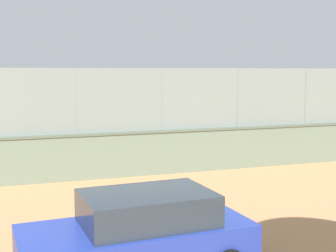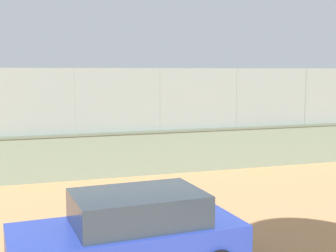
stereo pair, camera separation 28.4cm
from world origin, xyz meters
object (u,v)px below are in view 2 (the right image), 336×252
at_px(parked_car_blue, 130,233).
at_px(player_near_wall_returning, 250,132).
at_px(sports_ball, 244,139).
at_px(spare_ball_by_wall, 217,163).
at_px(player_foreground_swinging, 176,131).
at_px(player_baseline_waiting, 47,129).

bearing_deg(parked_car_blue, player_near_wall_returning, -127.56).
height_order(sports_ball, spare_ball_by_wall, sports_ball).
relative_size(sports_ball, parked_car_blue, 0.03).
relative_size(player_near_wall_returning, sports_ball, 15.90).
xyz_separation_m(player_foreground_swinging, parked_car_blue, (5.10, 12.10, -0.14)).
xyz_separation_m(sports_ball, parked_car_blue, (7.27, 9.62, -0.04)).
distance_m(spare_ball_by_wall, parked_car_blue, 10.36).
xyz_separation_m(player_near_wall_returning, sports_ball, (0.64, 0.66, -0.18)).
relative_size(player_near_wall_returning, parked_car_blue, 0.41).
height_order(player_baseline_waiting, parked_car_blue, player_baseline_waiting).
distance_m(sports_ball, parked_car_blue, 12.06).
height_order(player_foreground_swinging, player_baseline_waiting, player_baseline_waiting).
bearing_deg(parked_car_blue, spare_ball_by_wall, -122.90).
height_order(player_foreground_swinging, spare_ball_by_wall, player_foreground_swinging).
bearing_deg(spare_ball_by_wall, sports_ball, -150.25).
bearing_deg(player_baseline_waiting, player_foreground_swinging, 154.05).
bearing_deg(player_near_wall_returning, parked_car_blue, 52.44).
height_order(spare_ball_by_wall, parked_car_blue, parked_car_blue).
bearing_deg(parked_car_blue, sports_ball, -127.06).
xyz_separation_m(player_near_wall_returning, player_baseline_waiting, (8.40, -4.54, -0.07)).
height_order(player_foreground_swinging, sports_ball, player_foreground_swinging).
xyz_separation_m(player_baseline_waiting, sports_ball, (-7.77, 5.20, -0.11)).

